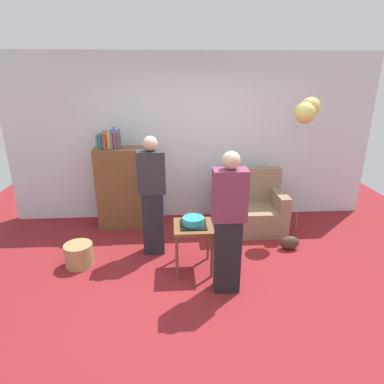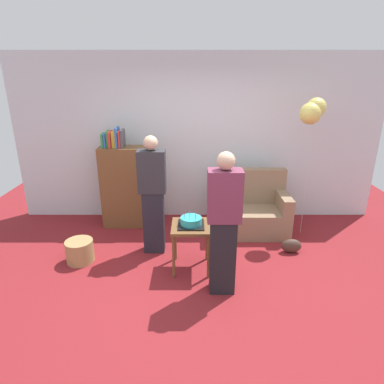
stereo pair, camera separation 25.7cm
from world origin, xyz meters
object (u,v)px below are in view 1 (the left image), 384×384
handbag (290,243)px  balloon_bunch (308,110)px  couch (248,209)px  bookshelf (123,187)px  birthday_cake (193,222)px  person_holding_cake (229,223)px  side_table (193,232)px  person_blowing_candles (152,196)px  wicker_basket (79,255)px

handbag → balloon_bunch: bearing=64.5°
couch → bookshelf: (-1.97, 0.23, 0.34)m
couch → bookshelf: 2.01m
birthday_cake → person_holding_cake: size_ratio=0.20×
side_table → handbag: bearing=15.7°
bookshelf → couch: bearing=-6.7°
person_blowing_candles → person_holding_cake: bearing=-29.1°
side_table → birthday_cake: 0.14m
birthday_cake → balloon_bunch: bearing=30.6°
bookshelf → person_blowing_candles: 1.02m
bookshelf → birthday_cake: 1.67m
couch → birthday_cake: size_ratio=3.44×
person_blowing_candles → handbag: (1.91, -0.07, -0.73)m
person_holding_cake → wicker_basket: person_holding_cake is taller
birthday_cake → person_blowing_candles: 0.71m
side_table → wicker_basket: size_ratio=1.68×
bookshelf → side_table: bookshelf is taller
side_table → wicker_basket: bearing=173.8°
bookshelf → side_table: 1.68m
person_blowing_candles → balloon_bunch: balloon_bunch is taller
handbag → birthday_cake: bearing=-164.3°
bookshelf → handbag: 2.66m
couch → person_holding_cake: person_holding_cake is taller
wicker_basket → bookshelf: bearing=69.1°
person_holding_cake → balloon_bunch: balloon_bunch is taller
couch → person_holding_cake: 1.72m
birthday_cake → person_blowing_candles: bearing=138.3°
couch → side_table: (-0.94, -1.09, 0.17)m
bookshelf → balloon_bunch: size_ratio=0.78×
bookshelf → balloon_bunch: 2.99m
couch → side_table: couch is taller
balloon_bunch → couch: bearing=173.3°
couch → handbag: (0.46, -0.69, -0.24)m
person_blowing_candles → birthday_cake: bearing=-24.4°
person_holding_cake → side_table: bearing=-48.2°
person_holding_cake → wicker_basket: (-1.83, 0.61, -0.68)m
wicker_basket → side_table: bearing=-6.2°
person_holding_cake → bookshelf: bearing=-48.1°
bookshelf → person_holding_cake: person_holding_cake is taller
birthday_cake → bookshelf: bearing=128.0°
bookshelf → wicker_basket: size_ratio=4.45×
person_blowing_candles → person_holding_cake: size_ratio=1.00×
person_blowing_candles → handbag: 2.05m
side_table → handbag: (1.40, 0.39, -0.41)m
side_table → handbag: 1.51m
side_table → balloon_bunch: size_ratio=0.29×
person_blowing_candles → person_holding_cake: 1.26m
couch → person_holding_cake: (-0.59, -1.54, 0.49)m
bookshelf → person_holding_cake: 2.25m
side_table → wicker_basket: (-1.47, 0.16, -0.36)m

